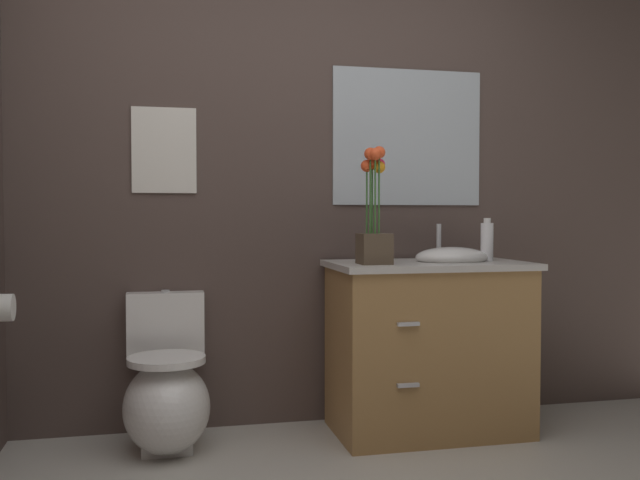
% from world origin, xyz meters
% --- Properties ---
extents(wall_back, '(4.02, 0.05, 2.50)m').
position_xyz_m(wall_back, '(0.20, 1.67, 1.25)').
color(wall_back, '#4C3D38').
rests_on(wall_back, ground_plane).
extents(toilet, '(0.38, 0.59, 0.69)m').
position_xyz_m(toilet, '(-0.57, 1.37, 0.24)').
color(toilet, white).
rests_on(toilet, ground_plane).
extents(vanity_cabinet, '(0.94, 0.56, 1.00)m').
position_xyz_m(vanity_cabinet, '(0.66, 1.34, 0.42)').
color(vanity_cabinet, '#9E7242').
rests_on(vanity_cabinet, ground_plane).
extents(flower_vase, '(0.14, 0.14, 0.53)m').
position_xyz_m(flower_vase, '(0.36, 1.24, 1.02)').
color(flower_vase, '#4C3D2D').
rests_on(flower_vase, vanity_cabinet).
extents(soap_bottle, '(0.06, 0.06, 0.21)m').
position_xyz_m(soap_bottle, '(0.96, 1.33, 0.92)').
color(soap_bottle, white).
rests_on(soap_bottle, vanity_cabinet).
extents(wall_poster, '(0.30, 0.01, 0.41)m').
position_xyz_m(wall_poster, '(-0.57, 1.64, 1.36)').
color(wall_poster, silver).
extents(wall_mirror, '(0.80, 0.01, 0.70)m').
position_xyz_m(wall_mirror, '(0.66, 1.64, 1.45)').
color(wall_mirror, '#B2BCC6').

